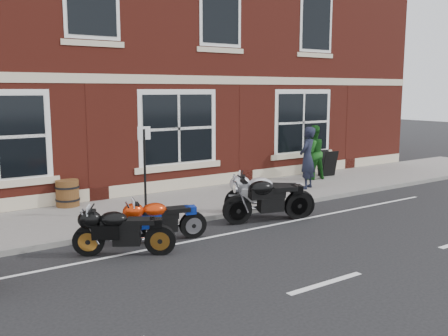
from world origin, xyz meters
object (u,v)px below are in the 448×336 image
Objects in this scene: moto_sport_black at (122,230)px; pedestrian_right at (313,152)px; barrel_planter at (68,193)px; moto_naked_black at (266,197)px; pedestrian_left at (307,158)px; a_board_sign at (327,163)px; moto_sport_red at (160,218)px; moto_sport_silver at (267,194)px; parking_sign at (145,165)px.

pedestrian_right is (8.27, 3.41, 0.53)m from moto_sport_black.
moto_naked_black is at bearing -46.62° from barrel_planter.
a_board_sign is at bearing -175.67° from pedestrian_left.
moto_sport_black is 9.83m from a_board_sign.
a_board_sign reaches higher than moto_sport_red.
a_board_sign is at bearing -43.28° from moto_naked_black.
moto_sport_silver reaches higher than moto_sport_black.
moto_sport_red is 3.83m from barrel_planter.
moto_sport_black is 7.40m from pedestrian_left.
pedestrian_right is at bearing -165.83° from pedestrian_left.
pedestrian_left is 2.10× the size of a_board_sign.
moto_naked_black is 3.80m from pedestrian_left.
moto_naked_black reaches higher than barrel_planter.
moto_sport_silver is 1.98× the size of a_board_sign.
parking_sign reaches higher than a_board_sign.
parking_sign is at bearing -4.02° from moto_sport_black.
moto_sport_silver is 2.61× the size of barrel_planter.
pedestrian_right is at bearing -17.08° from moto_sport_silver.
pedestrian_left reaches higher than moto_sport_red.
a_board_sign is at bearing -3.38° from barrel_planter.
moto_sport_black is 4.13m from barrel_planter.
barrel_planter is at bearing 88.97° from moto_sport_silver.
a_board_sign is at bearing -55.83° from moto_sport_red.
moto_naked_black is 2.46× the size of a_board_sign.
pedestrian_left is (7.00, 2.35, 0.56)m from moto_sport_black.
a_board_sign is 1.31× the size of barrel_planter.
moto_sport_red is 2.72× the size of barrel_planter.
moto_naked_black reaches higher than moto_sport_red.
moto_sport_black is at bearing -7.33° from pedestrian_left.
barrel_planter is (-6.76, 1.78, -0.60)m from pedestrian_left.
moto_sport_red is 0.84× the size of moto_naked_black.
pedestrian_right is 2.02× the size of a_board_sign.
pedestrian_left is at bearing -14.72° from barrel_planter.
moto_sport_black is 4.19m from moto_sport_silver.
pedestrian_right reaches higher than a_board_sign.
moto_sport_red is at bearing -7.65° from pedestrian_left.
pedestrian_left is at bearing -20.69° from moto_sport_silver.
pedestrian_left is 2.75× the size of barrel_planter.
moto_sport_silver is 5.16m from barrel_planter.
parking_sign reaches higher than pedestrian_left.
moto_sport_black is 0.95× the size of moto_sport_silver.
moto_naked_black is (-0.34, -0.37, 0.01)m from moto_sport_silver.
moto_naked_black is at bearing -52.40° from moto_sport_black.
a_board_sign reaches higher than moto_naked_black.
moto_naked_black is (2.79, -0.00, 0.10)m from moto_sport_red.
parking_sign is (1.41, 1.94, 0.86)m from moto_sport_black.
pedestrian_right is at bearing -54.73° from moto_sport_red.
moto_sport_silver is 0.50m from moto_naked_black.
a_board_sign reaches higher than moto_sport_black.
pedestrian_left is 1.66m from pedestrian_right.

